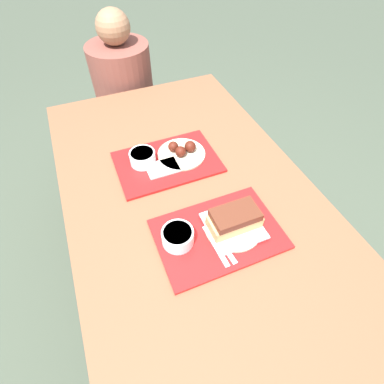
{
  "coord_description": "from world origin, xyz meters",
  "views": [
    {
      "loc": [
        -0.29,
        -0.67,
        1.65
      ],
      "look_at": [
        -0.01,
        0.01,
        0.81
      ],
      "focal_mm": 28.0,
      "sensor_mm": 36.0,
      "label": 1
    }
  ],
  "objects_px": {
    "bowl_coleslaw_near": "(178,236)",
    "person_seated_across": "(123,80)",
    "tray_near": "(218,234)",
    "bowl_coleslaw_far": "(143,157)",
    "wings_plate_far": "(182,151)",
    "brisket_sandwich_plate": "(234,222)",
    "tray_far": "(167,162)"
  },
  "relations": [
    {
      "from": "bowl_coleslaw_near",
      "to": "person_seated_across",
      "type": "bearing_deg",
      "value": 85.34
    },
    {
      "from": "tray_near",
      "to": "bowl_coleslaw_far",
      "type": "relative_size",
      "value": 3.99
    },
    {
      "from": "wings_plate_far",
      "to": "person_seated_across",
      "type": "height_order",
      "value": "person_seated_across"
    },
    {
      "from": "tray_near",
      "to": "brisket_sandwich_plate",
      "type": "relative_size",
      "value": 2.12
    },
    {
      "from": "brisket_sandwich_plate",
      "to": "person_seated_across",
      "type": "height_order",
      "value": "person_seated_across"
    },
    {
      "from": "bowl_coleslaw_far",
      "to": "bowl_coleslaw_near",
      "type": "bearing_deg",
      "value": -90.08
    },
    {
      "from": "bowl_coleslaw_near",
      "to": "wings_plate_far",
      "type": "distance_m",
      "value": 0.44
    },
    {
      "from": "tray_near",
      "to": "wings_plate_far",
      "type": "height_order",
      "value": "wings_plate_far"
    },
    {
      "from": "bowl_coleslaw_far",
      "to": "tray_far",
      "type": "bearing_deg",
      "value": -16.71
    },
    {
      "from": "wings_plate_far",
      "to": "person_seated_across",
      "type": "bearing_deg",
      "value": 94.65
    },
    {
      "from": "person_seated_across",
      "to": "brisket_sandwich_plate",
      "type": "bearing_deg",
      "value": -85.69
    },
    {
      "from": "tray_near",
      "to": "person_seated_across",
      "type": "bearing_deg",
      "value": 91.74
    },
    {
      "from": "bowl_coleslaw_near",
      "to": "bowl_coleslaw_far",
      "type": "xyz_separation_m",
      "value": [
        0.0,
        0.42,
        0.0
      ]
    },
    {
      "from": "tray_near",
      "to": "bowl_coleslaw_far",
      "type": "height_order",
      "value": "bowl_coleslaw_far"
    },
    {
      "from": "tray_near",
      "to": "brisket_sandwich_plate",
      "type": "bearing_deg",
      "value": 0.21
    },
    {
      "from": "tray_far",
      "to": "wings_plate_far",
      "type": "height_order",
      "value": "wings_plate_far"
    },
    {
      "from": "bowl_coleslaw_near",
      "to": "person_seated_across",
      "type": "relative_size",
      "value": 0.16
    },
    {
      "from": "tray_far",
      "to": "person_seated_across",
      "type": "height_order",
      "value": "person_seated_across"
    },
    {
      "from": "bowl_coleslaw_far",
      "to": "wings_plate_far",
      "type": "relative_size",
      "value": 0.52
    },
    {
      "from": "tray_far",
      "to": "person_seated_across",
      "type": "bearing_deg",
      "value": 89.64
    },
    {
      "from": "tray_far",
      "to": "wings_plate_far",
      "type": "bearing_deg",
      "value": 12.53
    },
    {
      "from": "person_seated_across",
      "to": "wings_plate_far",
      "type": "bearing_deg",
      "value": -85.35
    },
    {
      "from": "person_seated_across",
      "to": "tray_near",
      "type": "bearing_deg",
      "value": -88.26
    },
    {
      "from": "tray_far",
      "to": "wings_plate_far",
      "type": "relative_size",
      "value": 2.07
    },
    {
      "from": "tray_far",
      "to": "wings_plate_far",
      "type": "xyz_separation_m",
      "value": [
        0.07,
        0.02,
        0.02
      ]
    },
    {
      "from": "person_seated_across",
      "to": "tray_far",
      "type": "bearing_deg",
      "value": -90.36
    },
    {
      "from": "bowl_coleslaw_far",
      "to": "wings_plate_far",
      "type": "height_order",
      "value": "wings_plate_far"
    },
    {
      "from": "wings_plate_far",
      "to": "tray_near",
      "type": "bearing_deg",
      "value": -93.99
    },
    {
      "from": "wings_plate_far",
      "to": "bowl_coleslaw_far",
      "type": "bearing_deg",
      "value": 175.84
    },
    {
      "from": "tray_near",
      "to": "person_seated_across",
      "type": "distance_m",
      "value": 1.28
    },
    {
      "from": "wings_plate_far",
      "to": "bowl_coleslaw_near",
      "type": "bearing_deg",
      "value": -112.72
    },
    {
      "from": "wings_plate_far",
      "to": "person_seated_across",
      "type": "relative_size",
      "value": 0.31
    }
  ]
}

